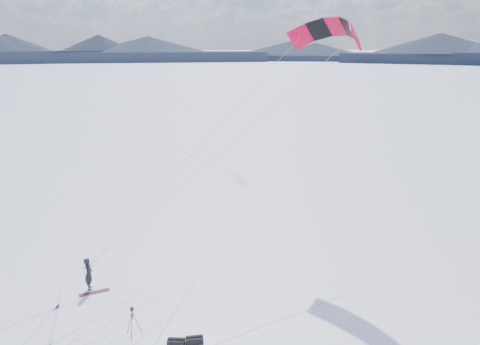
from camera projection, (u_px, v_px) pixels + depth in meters
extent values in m
plane|color=white|center=(95.00, 332.00, 19.94)|extent=(1800.00, 1800.00, 0.00)
cube|color=black|center=(449.00, 59.00, 297.04)|extent=(147.80, 124.57, 4.67)
cone|color=black|center=(450.00, 56.00, 296.42)|extent=(89.40, 89.40, 8.00)
cube|color=black|center=(294.00, 58.00, 324.94)|extent=(156.56, 89.15, 4.67)
cone|color=black|center=(294.00, 55.00, 324.32)|extent=(80.64, 80.64, 8.00)
cube|color=black|center=(149.00, 58.00, 322.93)|extent=(150.00, 45.00, 4.67)
cone|color=black|center=(149.00, 55.00, 322.30)|extent=(64.00, 64.00, 8.00)
cube|color=#A8B6DA|center=(58.00, 328.00, 20.23)|extent=(6.45, 7.79, 0.01)
cube|color=#A8B6DA|center=(104.00, 297.00, 22.70)|extent=(11.66, 3.07, 0.01)
cube|color=#A8B6DA|center=(178.00, 330.00, 20.06)|extent=(6.52, 4.83, 0.01)
cube|color=#A8B6DA|center=(211.00, 299.00, 22.53)|extent=(8.85, 4.87, 0.01)
imported|color=black|center=(90.00, 289.00, 23.46)|extent=(0.49, 0.66, 1.67)
cube|color=maroon|center=(94.00, 292.00, 23.08)|extent=(1.48, 0.66, 0.04)
cylinder|color=black|center=(137.00, 323.00, 19.65)|extent=(0.38, 0.15, 1.12)
cylinder|color=black|center=(130.00, 323.00, 19.65)|extent=(0.31, 0.28, 1.12)
cylinder|color=black|center=(132.00, 326.00, 19.39)|extent=(0.11, 0.38, 1.12)
cylinder|color=black|center=(132.00, 316.00, 19.46)|extent=(0.04, 0.04, 0.35)
cube|color=black|center=(132.00, 311.00, 19.40)|extent=(0.09, 0.09, 0.05)
cube|color=black|center=(132.00, 309.00, 19.38)|extent=(0.15, 0.13, 0.10)
cylinder|color=black|center=(132.00, 308.00, 19.46)|extent=(0.07, 0.10, 0.07)
cube|color=black|center=(194.00, 340.00, 19.16)|extent=(0.73, 0.35, 0.27)
cylinder|color=black|center=(194.00, 337.00, 19.12)|extent=(0.69, 0.08, 0.07)
cube|color=black|center=(176.00, 342.00, 19.03)|extent=(0.76, 0.50, 0.26)
cylinder|color=black|center=(176.00, 339.00, 18.99)|extent=(0.66, 0.24, 0.08)
cube|color=red|center=(355.00, 36.00, 24.94)|extent=(1.15, 1.45, 1.60)
cube|color=black|center=(349.00, 28.00, 26.01)|extent=(0.88, 1.55, 1.35)
cube|color=red|center=(336.00, 26.00, 27.16)|extent=(1.25, 1.52, 1.08)
cube|color=black|center=(319.00, 30.00, 28.21)|extent=(1.55, 1.36, 1.35)
cube|color=red|center=(300.00, 37.00, 29.01)|extent=(1.75, 1.03, 1.60)
cylinder|color=gray|center=(226.00, 147.00, 24.04)|extent=(14.34, 2.44, 11.12)
cylinder|color=gray|center=(206.00, 139.00, 26.08)|extent=(12.75, 7.02, 11.12)
cylinder|color=black|center=(88.00, 267.00, 23.15)|extent=(0.53, 0.21, 0.03)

